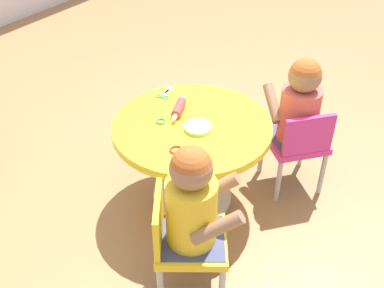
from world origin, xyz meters
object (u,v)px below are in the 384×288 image
object	(u,v)px
child_chair_left	(183,239)
child_chair_right	(297,143)
rolling_pin	(179,108)
craft_scissors	(164,94)
seated_child_left	(193,201)
seated_child_right	(300,104)
craft_table	(192,145)

from	to	relation	value
child_chair_left	child_chair_right	xyz separation A→B (m)	(0.91, -0.11, 0.00)
rolling_pin	craft_scissors	xyz separation A→B (m)	(0.09, 0.17, -0.02)
seated_child_left	craft_scissors	distance (m)	0.88
seated_child_left	rolling_pin	xyz separation A→B (m)	(0.53, 0.45, -0.00)
seated_child_right	craft_scissors	xyz separation A→B (m)	(-0.30, 0.67, -0.02)
craft_table	seated_child_left	bearing A→B (deg)	-145.04
child_chair_left	craft_scissors	xyz separation A→B (m)	(0.64, 0.59, 0.20)
seated_child_right	craft_scissors	size ratio (longest dim) A/B	3.65
seated_child_right	rolling_pin	size ratio (longest dim) A/B	2.31
craft_table	craft_scissors	bearing A→B (deg)	63.09
child_chair_left	rolling_pin	xyz separation A→B (m)	(0.55, 0.42, 0.22)
seated_child_left	seated_child_right	distance (m)	0.92
seated_child_left	child_chair_right	world-z (taller)	seated_child_left
rolling_pin	craft_scissors	distance (m)	0.19
craft_scissors	child_chair_right	bearing A→B (deg)	-68.74
child_chair_right	seated_child_right	size ratio (longest dim) A/B	1.05
child_chair_right	seated_child_right	world-z (taller)	seated_child_right
child_chair_right	craft_scissors	size ratio (longest dim) A/B	3.84
child_chair_left	seated_child_left	bearing A→B (deg)	-55.55
craft_table	child_chair_left	xyz separation A→B (m)	(-0.50, -0.30, -0.06)
craft_scissors	seated_child_left	bearing A→B (deg)	-135.14
craft_table	rolling_pin	size ratio (longest dim) A/B	3.64
child_chair_right	rolling_pin	distance (m)	0.68
child_chair_right	craft_scissors	bearing A→B (deg)	111.26
child_chair_left	seated_child_right	size ratio (longest dim) A/B	1.05
seated_child_left	craft_table	bearing A→B (deg)	34.96
child_chair_right	rolling_pin	world-z (taller)	rolling_pin
child_chair_left	seated_child_left	distance (m)	0.23
child_chair_left	seated_child_right	bearing A→B (deg)	-4.80
craft_table	seated_child_right	size ratio (longest dim) A/B	1.58
child_chair_left	rolling_pin	bearing A→B (deg)	37.28
seated_child_left	child_chair_left	bearing A→B (deg)	124.45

